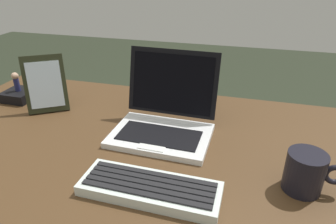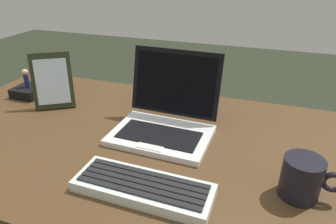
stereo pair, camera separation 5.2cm
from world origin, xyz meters
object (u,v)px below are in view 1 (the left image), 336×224
photo_frame (45,84)px  figurine_stand (19,95)px  figurine (16,81)px  laptop_front (165,118)px  external_keyboard (150,188)px  coffee_mug (306,172)px

photo_frame → figurine_stand: 0.19m
figurine → figurine_stand: bearing=-14.0°
laptop_front → external_keyboard: 0.28m
external_keyboard → figurine_stand: (-0.63, 0.36, 0.00)m
laptop_front → figurine: (-0.59, 0.09, 0.03)m
external_keyboard → laptop_front: bearing=98.7°
figurine_stand → coffee_mug: size_ratio=0.78×
photo_frame → external_keyboard: bearing=-33.4°
figurine_stand → coffee_mug: 1.00m
photo_frame → figurine_stand: photo_frame is taller
laptop_front → external_keyboard: laptop_front is taller
external_keyboard → photo_frame: size_ratio=1.65×
laptop_front → photo_frame: 0.43m
laptop_front → external_keyboard: bearing=-81.3°
photo_frame → figurine_stand: bearing=163.3°
photo_frame → coffee_mug: (0.80, -0.21, -0.05)m
coffee_mug → external_keyboard: bearing=-162.5°
laptop_front → coffee_mug: laptop_front is taller
photo_frame → figurine: 0.17m
figurine → coffee_mug: bearing=-14.7°
photo_frame → figurine: size_ratio=2.71×
laptop_front → photo_frame: bearing=174.7°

